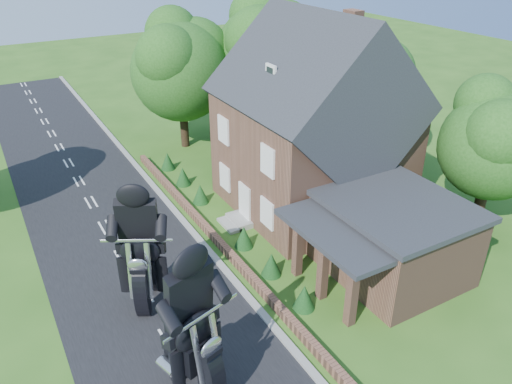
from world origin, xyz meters
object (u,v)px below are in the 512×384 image
annex (391,237)px  motorcycle_lead (195,373)px  house (313,129)px  garden_wall (216,239)px  motorcycle_follow (146,287)px

annex → motorcycle_lead: 10.17m
annex → motorcycle_lead: size_ratio=3.76×
house → annex: size_ratio=1.45×
garden_wall → house: 7.52m
garden_wall → motorcycle_follow: bearing=-148.7°
annex → garden_wall: bearing=133.8°
annex → motorcycle_follow: 10.43m
motorcycle_lead → motorcycle_follow: motorcycle_lead is taller
house → annex: (-0.62, -6.80, -2.58)m
garden_wall → motorcycle_lead: size_ratio=11.74×
house → motorcycle_lead: size_ratio=5.46×
house → motorcycle_follow: (-10.51, -3.62, -3.52)m
house → motorcycle_lead: house is taller
annex → motorcycle_lead: (-9.96, -1.84, -0.89)m
garden_wall → motorcycle_follow: (-4.32, -2.62, 0.63)m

